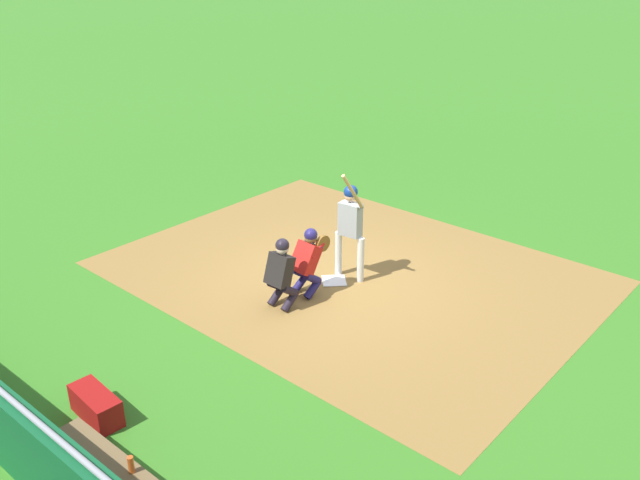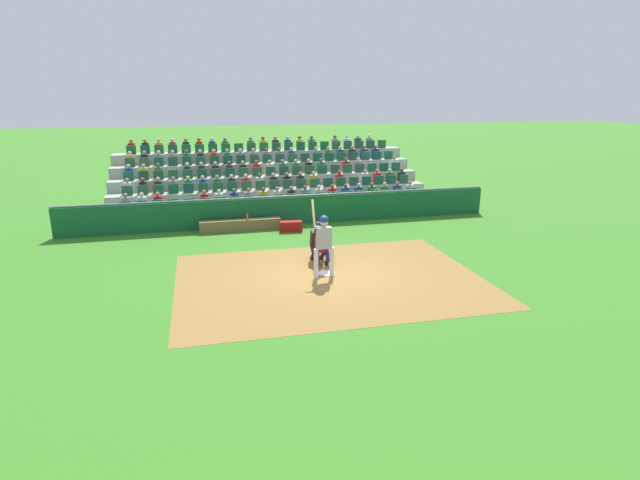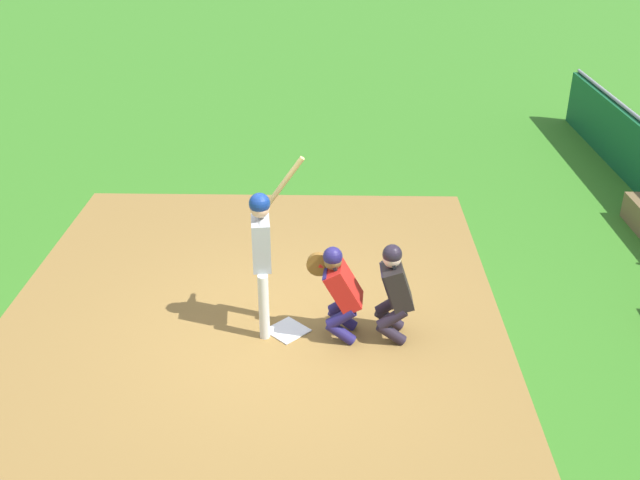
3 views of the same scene
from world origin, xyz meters
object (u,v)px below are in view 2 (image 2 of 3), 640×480
object	(u,v)px
home_plate_umpire	(318,239)
equipment_duffel_bag	(291,226)
home_plate_marker	(325,273)
dugout_bench	(240,225)
catcher_crouching	(322,245)
water_bottle_on_bench	(247,217)
batter_at_plate	(324,239)

from	to	relation	value
home_plate_umpire	equipment_duffel_bag	distance (m)	3.80
home_plate_marker	home_plate_umpire	size ratio (longest dim) A/B	0.34
equipment_duffel_bag	dugout_bench	bearing A→B (deg)	-13.11
equipment_duffel_bag	catcher_crouching	bearing A→B (deg)	96.36
catcher_crouching	equipment_duffel_bag	distance (m)	4.46
home_plate_marker	home_plate_umpire	bearing A→B (deg)	-94.02
home_plate_umpire	water_bottle_on_bench	size ratio (longest dim) A/B	6.08
home_plate_umpire	dugout_bench	world-z (taller)	home_plate_umpire
equipment_duffel_bag	home_plate_marker	bearing A→B (deg)	95.35
home_plate_marker	catcher_crouching	size ratio (longest dim) A/B	0.35
water_bottle_on_bench	equipment_duffel_bag	world-z (taller)	water_bottle_on_bench
home_plate_umpire	batter_at_plate	bearing A→B (deg)	82.12
home_plate_umpire	catcher_crouching	bearing A→B (deg)	88.25
home_plate_marker	dugout_bench	bearing A→B (deg)	-71.05
equipment_duffel_bag	batter_at_plate	bearing A→B (deg)	93.93
home_plate_umpire	dugout_bench	bearing A→B (deg)	-64.94
home_plate_umpire	water_bottle_on_bench	distance (m)	4.65
home_plate_marker	catcher_crouching	distance (m)	0.95
catcher_crouching	home_plate_umpire	distance (m)	0.67
catcher_crouching	home_plate_umpire	xyz separation A→B (m)	(-0.02, -0.67, 0.00)
batter_at_plate	equipment_duffel_bag	xyz separation A→B (m)	(-0.09, -5.37, -0.96)
water_bottle_on_bench	equipment_duffel_bag	xyz separation A→B (m)	(-1.63, 0.54, -0.35)
dugout_bench	equipment_duffel_bag	world-z (taller)	dugout_bench
batter_at_plate	dugout_bench	size ratio (longest dim) A/B	0.71
batter_at_plate	home_plate_umpire	bearing A→B (deg)	-97.88
catcher_crouching	home_plate_umpire	size ratio (longest dim) A/B	0.97
catcher_crouching	equipment_duffel_bag	bearing A→B (deg)	-88.49
catcher_crouching	home_plate_umpire	world-z (taller)	home_plate_umpire
batter_at_plate	catcher_crouching	bearing A→B (deg)	-102.15
home_plate_marker	batter_at_plate	xyz separation A→B (m)	(0.13, 0.29, 1.15)
batter_at_plate	dugout_bench	bearing A→B (deg)	-73.05
catcher_crouching	water_bottle_on_bench	world-z (taller)	catcher_crouching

